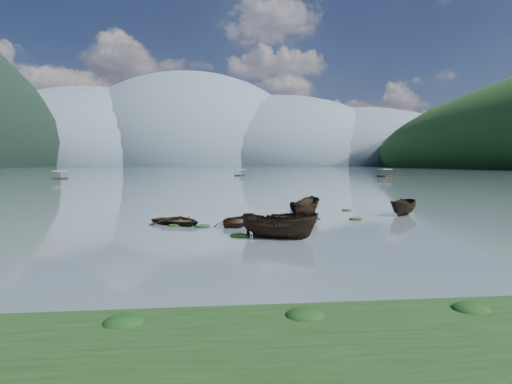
{
  "coord_description": "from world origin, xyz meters",
  "views": [
    {
      "loc": [
        -3.47,
        -22.82,
        4.49
      ],
      "look_at": [
        0.0,
        12.0,
        2.0
      ],
      "focal_mm": 28.0,
      "sensor_mm": 36.0,
      "label": 1
    }
  ],
  "objects": [
    {
      "name": "rowboat_2",
      "position": [
        0.25,
        0.59,
        0.0
      ],
      "size": [
        5.06,
        3.59,
        1.83
      ],
      "primitive_type": "imported",
      "rotation": [
        0.0,
        0.0,
        1.14
      ],
      "color": "black",
      "rests_on": "ground"
    },
    {
      "name": "pontoon_left",
      "position": [
        -49.2,
        99.28,
        0.0
      ],
      "size": [
        2.65,
        6.08,
        2.31
      ],
      "primitive_type": null,
      "rotation": [
        0.0,
        0.0,
        0.02
      ],
      "color": "black",
      "rests_on": "ground"
    },
    {
      "name": "haze_mtn_c",
      "position": [
        140.0,
        900.0,
        0.0
      ],
      "size": [
        520.0,
        520.0,
        260.0
      ],
      "primitive_type": "ellipsoid",
      "color": "#475666",
      "rests_on": "ground"
    },
    {
      "name": "rowboat_8",
      "position": [
        3.86,
        9.77,
        0.0
      ],
      "size": [
        4.09,
        5.07,
        1.87
      ],
      "primitive_type": "imported",
      "rotation": [
        0.0,
        0.0,
        2.59
      ],
      "color": "black",
      "rests_on": "ground"
    },
    {
      "name": "weed_clump_6",
      "position": [
        2.61,
        5.92,
        0.0
      ],
      "size": [
        1.06,
        0.88,
        0.22
      ],
      "primitive_type": "ellipsoid",
      "color": "black",
      "rests_on": "ground"
    },
    {
      "name": "pontoon_right",
      "position": [
        54.34,
        109.66,
        0.0
      ],
      "size": [
        2.83,
        6.64,
        2.53
      ],
      "primitive_type": null,
      "rotation": [
        0.0,
        0.0,
        0.01
      ],
      "color": "black",
      "rests_on": "ground"
    },
    {
      "name": "rowboat_7",
      "position": [
        2.83,
        8.92,
        0.0
      ],
      "size": [
        5.38,
        5.0,
        0.91
      ],
      "primitive_type": "imported",
      "rotation": [
        0.0,
        0.0,
        5.28
      ],
      "color": "black",
      "rests_on": "ground"
    },
    {
      "name": "ground_plane",
      "position": [
        0.0,
        0.0,
        0.0
      ],
      "size": [
        2400.0,
        2400.0,
        0.0
      ],
      "primitive_type": "plane",
      "color": "#4C595F"
    },
    {
      "name": "pontoon_centre",
      "position": [
        5.33,
        125.46,
        0.0
      ],
      "size": [
        4.46,
        6.25,
        2.21
      ],
      "primitive_type": null,
      "rotation": [
        0.0,
        0.0,
        -0.4
      ],
      "color": "black",
      "rests_on": "ground"
    },
    {
      "name": "weed_clump_0",
      "position": [
        -4.46,
        5.48,
        0.0
      ],
      "size": [
        1.1,
        0.9,
        0.24
      ],
      "primitive_type": "ellipsoid",
      "color": "black",
      "rests_on": "ground"
    },
    {
      "name": "weed_clump_4",
      "position": [
        7.67,
        8.04,
        0.0
      ],
      "size": [
        1.13,
        0.89,
        0.23
      ],
      "primitive_type": "ellipsoid",
      "color": "black",
      "rests_on": "ground"
    },
    {
      "name": "rowboat_3",
      "position": [
        2.06,
        7.51,
        0.0
      ],
      "size": [
        4.93,
        5.56,
        0.95
      ],
      "primitive_type": "imported",
      "rotation": [
        0.0,
        0.0,
        3.58
      ],
      "color": "black",
      "rests_on": "ground"
    },
    {
      "name": "haze_mtn_b",
      "position": [
        -60.0,
        900.0,
        0.0
      ],
      "size": [
        520.0,
        520.0,
        340.0
      ],
      "primitive_type": "ellipsoid",
      "color": "#475666",
      "rests_on": "ground"
    },
    {
      "name": "weed_clump_7",
      "position": [
        8.94,
        14.11,
        0.0
      ],
      "size": [
        0.98,
        0.79,
        0.21
      ],
      "primitive_type": "ellipsoid",
      "color": "black",
      "rests_on": "ground"
    },
    {
      "name": "weed_clump_3",
      "position": [
        3.3,
        9.93,
        0.0
      ],
      "size": [
        0.81,
        0.69,
        0.18
      ],
      "primitive_type": "ellipsoid",
      "color": "black",
      "rests_on": "ground"
    },
    {
      "name": "haze_mtn_a",
      "position": [
        -260.0,
        900.0,
        0.0
      ],
      "size": [
        520.0,
        520.0,
        280.0
      ],
      "primitive_type": "ellipsoid",
      "color": "#475666",
      "rests_on": "ground"
    },
    {
      "name": "rowboat_6",
      "position": [
        -6.43,
        6.96,
        0.0
      ],
      "size": [
        5.04,
        4.79,
        0.85
      ],
      "primitive_type": "imported",
      "rotation": [
        0.0,
        0.0,
        0.94
      ],
      "color": "black",
      "rests_on": "ground"
    },
    {
      "name": "weed_clump_2",
      "position": [
        -2.06,
        1.5,
        0.0
      ],
      "size": [
        1.21,
        0.97,
        0.26
      ],
      "primitive_type": "ellipsoid",
      "color": "black",
      "rests_on": "ground"
    },
    {
      "name": "near_shore",
      "position": [
        0.0,
        -14.0,
        0.0
      ],
      "size": [
        60.0,
        6.0,
        0.5
      ],
      "primitive_type": "cube",
      "color": "black",
      "rests_on": "ground"
    },
    {
      "name": "weed_clump_1",
      "position": [
        0.8,
        7.57,
        0.0
      ],
      "size": [
        1.11,
        0.89,
        0.24
      ],
      "primitive_type": "ellipsoid",
      "color": "black",
      "rests_on": "ground"
    },
    {
      "name": "haze_mtn_d",
      "position": [
        320.0,
        900.0,
        0.0
      ],
      "size": [
        520.0,
        520.0,
        220.0
      ],
      "primitive_type": "ellipsoid",
      "color": "#475666",
      "rests_on": "ground"
    },
    {
      "name": "rowboat_0",
      "position": [
        -6.08,
        7.01,
        0.0
      ],
      "size": [
        4.29,
        4.84,
        0.83
      ],
      "primitive_type": "imported",
      "rotation": [
        0.0,
        0.0,
        0.44
      ],
      "color": "black",
      "rests_on": "ground"
    },
    {
      "name": "weed_clump_5",
      "position": [
        -6.41,
        6.18,
        0.0
      ],
      "size": [
        1.09,
        0.88,
        0.23
      ],
      "primitive_type": "ellipsoid",
      "color": "black",
      "rests_on": "ground"
    },
    {
      "name": "rowboat_1",
      "position": [
        -1.94,
        6.56,
        0.0
      ],
      "size": [
        3.96,
        4.86,
        0.88
      ],
      "primitive_type": "imported",
      "rotation": [
        0.0,
        0.0,
        2.91
      ],
      "color": "black",
      "rests_on": "ground"
    },
    {
      "name": "rowboat_5",
      "position": [
        12.78,
        10.29,
        0.0
      ],
      "size": [
        4.13,
        4.28,
        1.67
      ],
      "primitive_type": "imported",
      "rotation": [
        0.0,
        0.0,
        -0.74
      ],
      "color": "black",
      "rests_on": "ground"
    }
  ]
}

